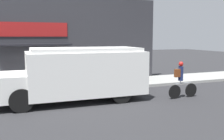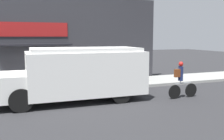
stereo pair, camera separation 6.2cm
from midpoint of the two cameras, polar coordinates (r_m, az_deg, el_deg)
name	(u,v)px [view 1 (the left image)]	position (r m, az deg, el deg)	size (l,w,h in m)	color
ground_plane	(44,96)	(12.92, -14.64, -5.45)	(70.00, 70.00, 0.00)	#2B2B2D
sidewalk	(41,89)	(14.25, -15.33, -3.96)	(28.00, 2.76, 0.16)	#999993
storefront	(36,40)	(15.52, -16.31, 6.19)	(15.03, 1.03, 5.14)	#2D2D33
school_bus	(77,73)	(11.44, -7.85, -0.72)	(6.53, 2.91, 2.32)	white
cyclist	(181,80)	(12.30, 14.70, -2.20)	(1.57, 0.21, 1.68)	black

